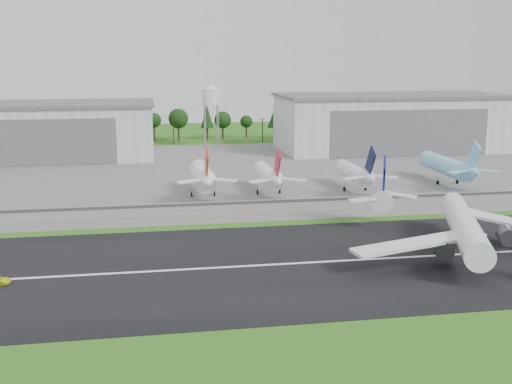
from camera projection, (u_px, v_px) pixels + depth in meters
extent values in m
plane|color=#266718|center=(337.00, 278.00, 123.43)|extent=(600.00, 600.00, 0.00)
cube|color=black|center=(323.00, 262.00, 133.06)|extent=(320.00, 60.00, 0.10)
cube|color=white|center=(323.00, 262.00, 133.04)|extent=(220.00, 1.00, 0.02)
cube|color=slate|center=(243.00, 171.00, 239.10)|extent=(320.00, 150.00, 0.10)
cube|color=gray|center=(279.00, 205.00, 176.08)|extent=(240.00, 0.50, 3.50)
cube|color=#38383A|center=(279.00, 201.00, 175.54)|extent=(240.00, 0.12, 0.70)
cube|color=silver|center=(37.00, 132.00, 266.87)|extent=(95.00, 42.00, 22.00)
cube|color=#595B60|center=(35.00, 104.00, 264.47)|extent=(97.00, 44.00, 1.20)
cube|color=#595B60|center=(29.00, 143.00, 246.85)|extent=(66.50, 0.30, 18.04)
cube|color=silver|center=(390.00, 123.00, 292.50)|extent=(100.00, 45.00, 24.00)
cube|color=#595B60|center=(392.00, 95.00, 289.89)|extent=(102.00, 47.00, 1.20)
cube|color=#595B60|center=(410.00, 133.00, 271.06)|extent=(70.00, 0.30, 19.68)
cylinder|color=#99999E|center=(206.00, 127.00, 295.47)|extent=(0.50, 0.50, 20.00)
cylinder|color=#99999E|center=(217.00, 125.00, 302.25)|extent=(0.50, 0.50, 20.00)
cylinder|color=silver|center=(211.00, 97.00, 296.06)|extent=(8.00, 8.00, 7.00)
cone|color=silver|center=(211.00, 87.00, 295.09)|extent=(8.40, 8.40, 2.40)
cylinder|color=white|center=(464.00, 227.00, 136.96)|extent=(20.66, 43.29, 5.80)
cone|color=white|center=(382.00, 198.00, 159.16)|extent=(8.28, 10.35, 5.51)
cube|color=navy|center=(384.00, 178.00, 157.63)|extent=(3.77, 9.12, 11.13)
cylinder|color=#333338|center=(507.00, 235.00, 139.15)|extent=(5.47, 6.47, 3.80)
cube|color=white|center=(398.00, 195.00, 161.10)|extent=(9.05, 8.09, 0.98)
cube|color=white|center=(419.00, 243.00, 128.09)|extent=(28.47, 9.23, 2.65)
cylinder|color=#333338|center=(444.00, 248.00, 129.84)|extent=(5.47, 6.47, 3.80)
cube|color=white|center=(367.00, 199.00, 156.20)|extent=(9.12, 3.55, 0.98)
cube|color=#99999E|center=(477.00, 252.00, 134.51)|extent=(19.76, 31.61, 3.20)
cylinder|color=black|center=(437.00, 250.00, 138.41)|extent=(0.89, 1.55, 1.50)
cylinder|color=white|center=(202.00, 176.00, 196.15)|extent=(6.27, 24.00, 6.27)
cone|color=white|center=(207.00, 182.00, 181.00)|extent=(5.96, 7.00, 5.96)
cube|color=#B3260D|center=(207.00, 165.00, 180.49)|extent=(0.45, 8.59, 10.02)
cylinder|color=#99999E|center=(192.00, 192.00, 194.60)|extent=(0.32, 0.32, 3.00)
cylinder|color=#99999E|center=(214.00, 191.00, 195.76)|extent=(0.32, 0.32, 3.00)
cylinder|color=black|center=(192.00, 194.00, 194.74)|extent=(0.40, 1.40, 1.40)
cylinder|color=white|center=(267.00, 175.00, 199.65)|extent=(5.23, 24.00, 5.23)
cone|color=white|center=(278.00, 181.00, 184.50)|extent=(4.97, 7.00, 4.97)
cube|color=#B40D28|center=(277.00, 165.00, 183.99)|extent=(0.45, 8.59, 10.02)
cylinder|color=#99999E|center=(258.00, 190.00, 197.99)|extent=(0.32, 0.32, 3.00)
cylinder|color=#99999E|center=(280.00, 189.00, 199.16)|extent=(0.32, 0.32, 3.00)
cylinder|color=black|center=(258.00, 192.00, 198.14)|extent=(0.40, 1.40, 1.40)
cylinder|color=white|center=(353.00, 173.00, 204.32)|extent=(5.08, 24.00, 5.08)
cone|color=white|center=(370.00, 179.00, 189.17)|extent=(4.82, 7.00, 4.82)
cube|color=black|center=(370.00, 162.00, 188.66)|extent=(0.45, 8.59, 10.02)
cylinder|color=#99999E|center=(344.00, 187.00, 202.65)|extent=(0.32, 0.32, 3.00)
cylinder|color=#99999E|center=(366.00, 186.00, 203.82)|extent=(0.32, 0.32, 3.00)
cylinder|color=black|center=(344.00, 189.00, 202.79)|extent=(0.40, 1.40, 1.40)
cylinder|color=#84C5E4|center=(446.00, 166.00, 214.70)|extent=(5.97, 30.00, 5.97)
cone|color=#84C5E4|center=(473.00, 172.00, 196.66)|extent=(5.68, 7.00, 5.68)
cube|color=#7CC3FD|center=(474.00, 157.00, 196.14)|extent=(0.45, 8.59, 10.02)
cylinder|color=#99999E|center=(438.00, 180.00, 213.11)|extent=(0.32, 0.32, 3.00)
cylinder|color=#99999E|center=(457.00, 180.00, 214.28)|extent=(0.32, 0.32, 3.00)
cylinder|color=black|center=(438.00, 182.00, 213.26)|extent=(0.40, 1.40, 1.40)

